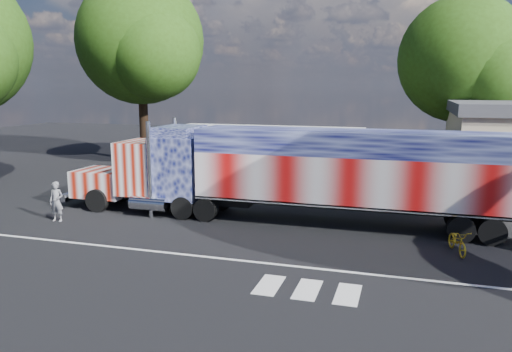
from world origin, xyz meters
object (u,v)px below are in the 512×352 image
(semi_truck, at_px, (294,171))
(woman, at_px, (56,202))
(tree_ne_a, at_px, (465,60))
(tree_nw_a, at_px, (142,41))
(coach_bus, at_px, (268,153))
(bicycle, at_px, (457,241))

(semi_truck, bearing_deg, woman, -162.88)
(semi_truck, xyz_separation_m, tree_ne_a, (8.00, 13.54, 5.33))
(semi_truck, relative_size, woman, 11.53)
(tree_ne_a, bearing_deg, tree_nw_a, 178.79)
(semi_truck, height_order, coach_bus, semi_truck)
(semi_truck, bearing_deg, bicycle, -20.70)
(semi_truck, xyz_separation_m, coach_bus, (-3.67, 8.97, -0.50))
(coach_bus, xyz_separation_m, tree_nw_a, (-11.57, 5.07, 7.59))
(woman, xyz_separation_m, bicycle, (16.89, 0.60, -0.46))
(semi_truck, xyz_separation_m, tree_nw_a, (-15.24, 14.04, 7.09))
(semi_truck, bearing_deg, tree_ne_a, 59.44)
(woman, height_order, tree_ne_a, tree_ne_a)
(coach_bus, bearing_deg, semi_truck, -67.73)
(tree_nw_a, bearing_deg, bicycle, -37.05)
(semi_truck, xyz_separation_m, bicycle, (6.71, -2.53, -1.85))
(woman, bearing_deg, coach_bus, 57.12)
(coach_bus, bearing_deg, tree_nw_a, 156.34)
(coach_bus, xyz_separation_m, tree_ne_a, (11.67, 4.58, 5.83))
(bicycle, height_order, tree_ne_a, tree_ne_a)
(bicycle, relative_size, tree_nw_a, 0.12)
(tree_nw_a, bearing_deg, coach_bus, -23.66)
(woman, distance_m, tree_nw_a, 19.81)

